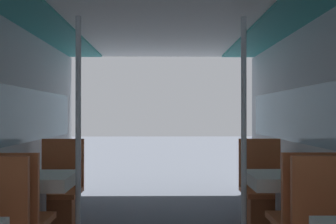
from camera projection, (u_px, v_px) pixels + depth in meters
name	position (u px, v px, depth m)	size (l,w,h in m)	color
dining_table_left_1	(41.00, 186.00, 3.41)	(0.59, 0.59, 0.71)	#4C4C51
chair_left_far_1	(58.00, 205.00, 3.98)	(0.46, 0.46, 0.98)	brown
support_pole_left_1	(78.00, 134.00, 3.42)	(0.05, 0.05, 2.15)	silver
dining_table_right_1	(281.00, 185.00, 3.44)	(0.59, 0.59, 0.71)	#4C4C51
chair_right_far_1	(264.00, 204.00, 4.01)	(0.46, 0.46, 0.98)	brown
support_pole_right_1	(244.00, 134.00, 3.44)	(0.05, 0.05, 2.15)	silver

